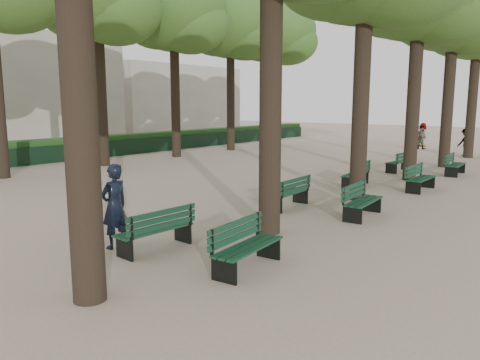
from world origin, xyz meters
The scene contains 21 objects.
ground centered at (0.00, 0.00, 0.00)m, with size 120.00×120.00×0.00m, color #BBA28E.
tree_central_4 centered at (1.50, 18.00, 7.65)m, with size 6.00×6.00×9.95m.
tree_central_5 centered at (1.50, 23.00, 7.65)m, with size 6.00×6.00×9.95m.
tree_far_3 centered at (-12.00, 13.00, 8.14)m, with size 6.00×6.00×10.45m.
tree_far_4 centered at (-12.00, 18.00, 8.14)m, with size 6.00×6.00×10.45m.
tree_far_5 centered at (-12.00, 23.00, 8.14)m, with size 6.00×6.00×10.45m.
bench_left_0 centered at (0.37, 0.38, 0.27)m, with size 0.66×1.83×0.92m.
bench_left_1 centered at (0.37, 5.61, 0.27)m, with size 0.65×1.82×0.92m.
bench_left_2 centered at (0.37, 10.34, 0.27)m, with size 0.76×1.85×0.92m.
bench_left_3 centered at (0.37, 15.02, 0.27)m, with size 0.75×1.85×0.92m.
bench_right_0 centered at (2.63, 0.66, 0.27)m, with size 0.73×1.84×0.92m.
bench_right_1 centered at (2.63, 5.86, 0.27)m, with size 0.70×1.84×0.92m.
bench_right_2 centered at (2.63, 10.85, 0.27)m, with size 0.59×1.81×0.92m.
bench_right_3 centered at (2.63, 15.56, 0.27)m, with size 0.65×1.82×0.92m.
man_with_map centered at (-0.44, -0.03, 0.92)m, with size 0.63×0.75×1.84m.
pedestrian_b centered at (1.12, 23.92, 0.81)m, with size 1.05×0.32×1.62m, color #262628.
pedestrian_d centered at (-2.76, 28.45, 0.85)m, with size 0.83×0.34×1.70m, color #262628.
pedestrian_a centered at (-2.29, 26.57, 0.82)m, with size 0.79×0.33×1.63m, color #262628.
fence centered at (-15.00, 11.00, 0.45)m, with size 0.08×42.00×0.90m, color black.
hedge centered at (-15.70, 11.00, 0.60)m, with size 1.20×42.00×1.20m, color #1B4718.
building_far centered at (-33.00, 30.00, 3.50)m, with size 12.00×16.00×7.00m, color #B7B2A3.
Camera 1 is at (7.73, -6.05, 3.10)m, focal length 35.00 mm.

